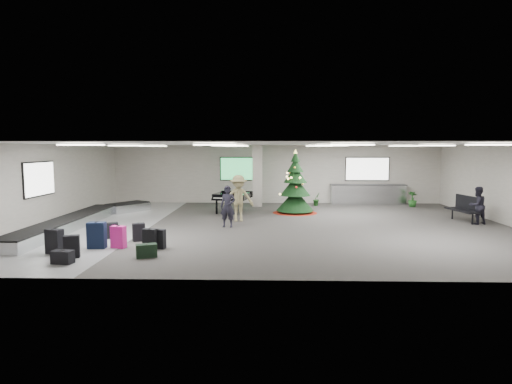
{
  "coord_description": "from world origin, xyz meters",
  "views": [
    {
      "loc": [
        -0.44,
        -16.62,
        3.05
      ],
      "look_at": [
        -0.94,
        1.0,
        1.23
      ],
      "focal_mm": 30.0,
      "sensor_mm": 36.0,
      "label": 1
    }
  ],
  "objects_px": {
    "baggage_carousel": "(81,220)",
    "pink_suitcase": "(118,237)",
    "grand_piano": "(232,196)",
    "traveler_a": "(228,206)",
    "bench": "(465,207)",
    "service_counter": "(368,194)",
    "christmas_tree": "(295,191)",
    "traveler_b": "(239,198)",
    "potted_plant_right": "(413,199)",
    "traveler_bench": "(477,205)",
    "potted_plant_left": "(317,199)"
  },
  "relations": [
    {
      "from": "service_counter",
      "to": "traveler_bench",
      "type": "relative_size",
      "value": 2.67
    },
    {
      "from": "traveler_b",
      "to": "traveler_bench",
      "type": "bearing_deg",
      "value": -9.4
    },
    {
      "from": "baggage_carousel",
      "to": "traveler_a",
      "type": "bearing_deg",
      "value": -2.57
    },
    {
      "from": "baggage_carousel",
      "to": "traveler_b",
      "type": "bearing_deg",
      "value": 10.08
    },
    {
      "from": "service_counter",
      "to": "traveler_a",
      "type": "xyz_separation_m",
      "value": [
        -6.99,
        -7.0,
        0.26
      ]
    },
    {
      "from": "bench",
      "to": "potted_plant_right",
      "type": "relative_size",
      "value": 2.18
    },
    {
      "from": "christmas_tree",
      "to": "traveler_bench",
      "type": "height_order",
      "value": "christmas_tree"
    },
    {
      "from": "grand_piano",
      "to": "potted_plant_left",
      "type": "distance_m",
      "value": 4.96
    },
    {
      "from": "potted_plant_left",
      "to": "traveler_bench",
      "type": "bearing_deg",
      "value": -42.76
    },
    {
      "from": "service_counter",
      "to": "grand_piano",
      "type": "height_order",
      "value": "grand_piano"
    },
    {
      "from": "baggage_carousel",
      "to": "potted_plant_left",
      "type": "relative_size",
      "value": 13.51
    },
    {
      "from": "service_counter",
      "to": "baggage_carousel",
      "type": "bearing_deg",
      "value": -152.33
    },
    {
      "from": "traveler_a",
      "to": "potted_plant_left",
      "type": "distance_m",
      "value": 7.5
    },
    {
      "from": "baggage_carousel",
      "to": "traveler_bench",
      "type": "height_order",
      "value": "traveler_bench"
    },
    {
      "from": "service_counter",
      "to": "grand_piano",
      "type": "bearing_deg",
      "value": -155.45
    },
    {
      "from": "potted_plant_left",
      "to": "bench",
      "type": "bearing_deg",
      "value": -40.43
    },
    {
      "from": "potted_plant_right",
      "to": "traveler_bench",
      "type": "bearing_deg",
      "value": -80.27
    },
    {
      "from": "baggage_carousel",
      "to": "potted_plant_right",
      "type": "relative_size",
      "value": 11.94
    },
    {
      "from": "christmas_tree",
      "to": "grand_piano",
      "type": "height_order",
      "value": "christmas_tree"
    },
    {
      "from": "service_counter",
      "to": "potted_plant_left",
      "type": "relative_size",
      "value": 5.64
    },
    {
      "from": "grand_piano",
      "to": "bench",
      "type": "xyz_separation_m",
      "value": [
        9.85,
        -2.26,
        -0.18
      ]
    },
    {
      "from": "grand_piano",
      "to": "christmas_tree",
      "type": "bearing_deg",
      "value": 10.96
    },
    {
      "from": "grand_piano",
      "to": "traveler_bench",
      "type": "xyz_separation_m",
      "value": [
        10.05,
        -2.85,
        -0.03
      ]
    },
    {
      "from": "grand_piano",
      "to": "traveler_b",
      "type": "xyz_separation_m",
      "value": [
        0.45,
        -2.38,
        0.18
      ]
    },
    {
      "from": "service_counter",
      "to": "christmas_tree",
      "type": "bearing_deg",
      "value": -141.75
    },
    {
      "from": "pink_suitcase",
      "to": "traveler_b",
      "type": "height_order",
      "value": "traveler_b"
    },
    {
      "from": "traveler_b",
      "to": "potted_plant_right",
      "type": "distance_m",
      "value": 9.88
    },
    {
      "from": "service_counter",
      "to": "traveler_a",
      "type": "relative_size",
      "value": 2.52
    },
    {
      "from": "baggage_carousel",
      "to": "pink_suitcase",
      "type": "height_order",
      "value": "pink_suitcase"
    },
    {
      "from": "baggage_carousel",
      "to": "grand_piano",
      "type": "relative_size",
      "value": 4.46
    },
    {
      "from": "grand_piano",
      "to": "traveler_bench",
      "type": "height_order",
      "value": "traveler_bench"
    },
    {
      "from": "traveler_b",
      "to": "potted_plant_left",
      "type": "relative_size",
      "value": 2.69
    },
    {
      "from": "christmas_tree",
      "to": "grand_piano",
      "type": "relative_size",
      "value": 1.37
    },
    {
      "from": "grand_piano",
      "to": "traveler_a",
      "type": "xyz_separation_m",
      "value": [
        0.13,
        -3.74,
        0.02
      ]
    },
    {
      "from": "christmas_tree",
      "to": "traveler_a",
      "type": "distance_m",
      "value": 4.67
    },
    {
      "from": "pink_suitcase",
      "to": "traveler_bench",
      "type": "bearing_deg",
      "value": 32.73
    },
    {
      "from": "pink_suitcase",
      "to": "traveler_b",
      "type": "bearing_deg",
      "value": 69.53
    },
    {
      "from": "baggage_carousel",
      "to": "pink_suitcase",
      "type": "relative_size",
      "value": 13.97
    },
    {
      "from": "pink_suitcase",
      "to": "grand_piano",
      "type": "distance_m",
      "value": 7.86
    },
    {
      "from": "baggage_carousel",
      "to": "traveler_a",
      "type": "relative_size",
      "value": 6.03
    },
    {
      "from": "christmas_tree",
      "to": "traveler_bench",
      "type": "xyz_separation_m",
      "value": [
        7.1,
        -2.82,
        -0.27
      ]
    },
    {
      "from": "pink_suitcase",
      "to": "potted_plant_right",
      "type": "xyz_separation_m",
      "value": [
        12.07,
        9.5,
        0.07
      ]
    },
    {
      "from": "pink_suitcase",
      "to": "traveler_bench",
      "type": "xyz_separation_m",
      "value": [
        12.94,
        4.45,
        0.42
      ]
    },
    {
      "from": "bench",
      "to": "traveler_bench",
      "type": "relative_size",
      "value": 1.17
    },
    {
      "from": "traveler_b",
      "to": "pink_suitcase",
      "type": "bearing_deg",
      "value": -130.84
    },
    {
      "from": "traveler_bench",
      "to": "potted_plant_right",
      "type": "bearing_deg",
      "value": -96.74
    },
    {
      "from": "traveler_a",
      "to": "grand_piano",
      "type": "bearing_deg",
      "value": 96.28
    },
    {
      "from": "pink_suitcase",
      "to": "potted_plant_right",
      "type": "relative_size",
      "value": 0.85
    },
    {
      "from": "christmas_tree",
      "to": "baggage_carousel",
      "type": "bearing_deg",
      "value": -158.32
    },
    {
      "from": "christmas_tree",
      "to": "traveler_b",
      "type": "xyz_separation_m",
      "value": [
        -2.5,
        -2.35,
        -0.06
      ]
    }
  ]
}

